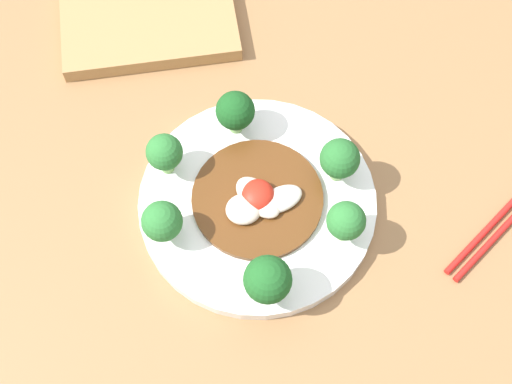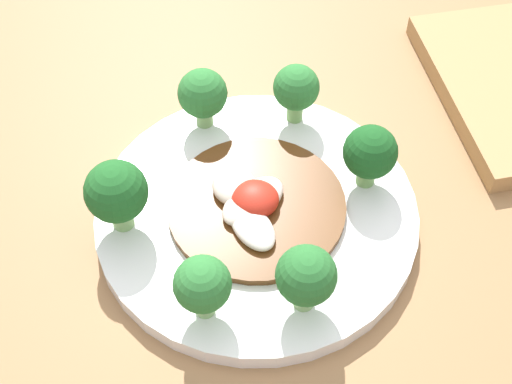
{
  "view_description": "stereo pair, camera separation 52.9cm",
  "coord_description": "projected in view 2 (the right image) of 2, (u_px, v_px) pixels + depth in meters",
  "views": [
    {
      "loc": [
        0.35,
        -0.09,
        1.43
      ],
      "look_at": [
        0.03,
        -0.0,
        0.75
      ],
      "focal_mm": 50.0,
      "sensor_mm": 36.0,
      "label": 1
    },
    {
      "loc": [
        0.13,
        0.33,
        1.19
      ],
      "look_at": [
        0.03,
        -0.0,
        0.75
      ],
      "focal_mm": 50.0,
      "sensor_mm": 36.0,
      "label": 2
    }
  ],
  "objects": [
    {
      "name": "broccoli_west",
      "position": [
        372.0,
        156.0,
        0.56
      ],
      "size": [
        0.04,
        0.04,
        0.06
      ],
      "color": "#7AAD5B",
      "rests_on": "plate"
    },
    {
      "name": "plate",
      "position": [
        256.0,
        213.0,
        0.58
      ],
      "size": [
        0.26,
        0.26,
        0.02
      ],
      "color": "white",
      "rests_on": "table"
    },
    {
      "name": "stirfry_center",
      "position": [
        253.0,
        203.0,
        0.57
      ],
      "size": [
        0.14,
        0.14,
        0.02
      ],
      "color": "#5B3314",
      "rests_on": "plate"
    },
    {
      "name": "broccoli_east",
      "position": [
        116.0,
        193.0,
        0.54
      ],
      "size": [
        0.05,
        0.05,
        0.07
      ],
      "color": "#89B76B",
      "rests_on": "plate"
    },
    {
      "name": "broccoli_southwest",
      "position": [
        296.0,
        89.0,
        0.61
      ],
      "size": [
        0.04,
        0.04,
        0.06
      ],
      "color": "#7AAD5B",
      "rests_on": "plate"
    },
    {
      "name": "broccoli_south",
      "position": [
        203.0,
        94.0,
        0.61
      ],
      "size": [
        0.04,
        0.04,
        0.06
      ],
      "color": "#89B76B",
      "rests_on": "plate"
    },
    {
      "name": "broccoli_north",
      "position": [
        306.0,
        277.0,
        0.49
      ],
      "size": [
        0.04,
        0.04,
        0.06
      ],
      "color": "#89B76B",
      "rests_on": "plate"
    },
    {
      "name": "table",
      "position": [
        277.0,
        384.0,
        0.87
      ],
      "size": [
        1.18,
        0.83,
        0.71
      ],
      "color": "olive",
      "rests_on": "ground_plane"
    },
    {
      "name": "broccoli_northeast",
      "position": [
        203.0,
        285.0,
        0.49
      ],
      "size": [
        0.04,
        0.04,
        0.06
      ],
      "color": "#89B76B",
      "rests_on": "plate"
    }
  ]
}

